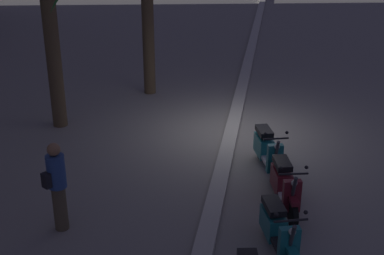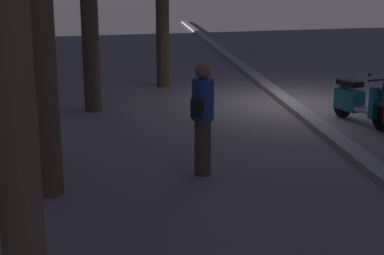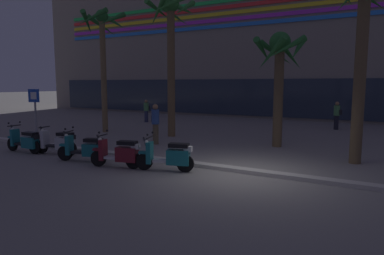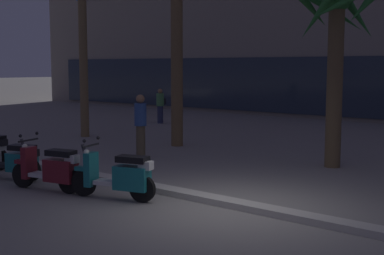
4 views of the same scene
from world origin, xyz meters
The scene contains 4 objects.
ground_plane centered at (0.00, 0.00, 0.00)m, with size 200.00×200.00×0.00m, color gray.
curb_strip centered at (0.00, 0.14, 0.06)m, with size 60.00×0.36×0.12m, color #BCB7AD.
scooter_teal_gap_after_mid centered at (-2.00, -0.84, 0.46)m, with size 1.77×0.79×1.17m.
pedestrian_strolling_near_curb centered at (-5.13, 2.88, 0.94)m, with size 0.45×0.38×1.76m.
Camera 2 is at (-13.59, 3.90, 2.94)m, focal length 53.40 mm.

